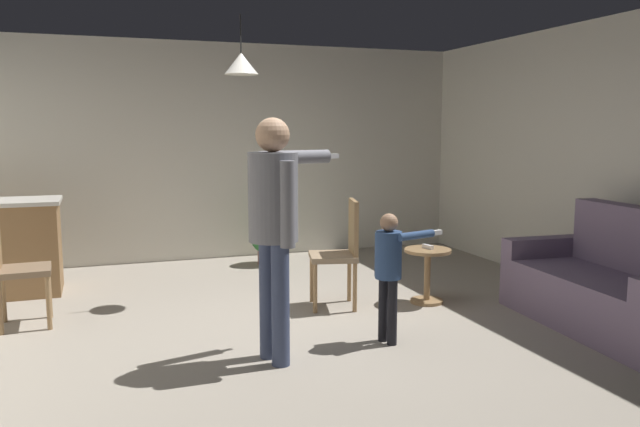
# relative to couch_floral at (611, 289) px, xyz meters

# --- Properties ---
(ground) EXTENTS (7.68, 7.68, 0.00)m
(ground) POSITION_rel_couch_floral_xyz_m (-2.51, 0.77, -0.33)
(ground) COLOR #9E9384
(wall_back) EXTENTS (6.40, 0.10, 2.70)m
(wall_back) POSITION_rel_couch_floral_xyz_m (-2.51, 3.97, 1.02)
(wall_back) COLOR silver
(wall_back) RESTS_ON ground
(wall_right) EXTENTS (0.10, 6.40, 2.70)m
(wall_right) POSITION_rel_couch_floral_xyz_m (0.69, 0.77, 1.02)
(wall_right) COLOR silver
(wall_right) RESTS_ON ground
(couch_floral) EXTENTS (0.97, 1.85, 1.00)m
(couch_floral) POSITION_rel_couch_floral_xyz_m (0.00, 0.00, 0.00)
(couch_floral) COLOR slate
(couch_floral) RESTS_ON ground
(side_table_by_couch) EXTENTS (0.44, 0.44, 0.52)m
(side_table_by_couch) POSITION_rel_couch_floral_xyz_m (-1.06, 1.18, -0.00)
(side_table_by_couch) COLOR #99754C
(side_table_by_couch) RESTS_ON ground
(person_adult) EXTENTS (0.79, 0.62, 1.72)m
(person_adult) POSITION_rel_couch_floral_xyz_m (-2.82, 0.19, 0.74)
(person_adult) COLOR #384260
(person_adult) RESTS_ON ground
(person_child) EXTENTS (0.56, 0.28, 1.01)m
(person_child) POSITION_rel_couch_floral_xyz_m (-1.89, 0.27, 0.30)
(person_child) COLOR black
(person_child) RESTS_ON ground
(dining_chair_by_counter) EXTENTS (0.51, 0.51, 1.00)m
(dining_chair_by_counter) POSITION_rel_couch_floral_xyz_m (-1.88, 1.32, 0.21)
(dining_chair_by_counter) COLOR #99754C
(dining_chair_by_counter) RESTS_ON ground
(dining_chair_near_wall) EXTENTS (0.44, 0.44, 1.00)m
(dining_chair_near_wall) POSITION_rel_couch_floral_xyz_m (-4.66, 1.65, 0.21)
(dining_chair_near_wall) COLOR #99754C
(dining_chair_near_wall) RESTS_ON ground
(potted_plant_corner) EXTENTS (0.42, 0.42, 0.65)m
(potted_plant_corner) POSITION_rel_couch_floral_xyz_m (-2.05, 3.34, 0.03)
(potted_plant_corner) COLOR brown
(potted_plant_corner) RESTS_ON ground
(spare_remote_on_table) EXTENTS (0.06, 0.13, 0.04)m
(spare_remote_on_table) POSITION_rel_couch_floral_xyz_m (-1.05, 1.19, 0.21)
(spare_remote_on_table) COLOR white
(spare_remote_on_table) RESTS_ON side_table_by_couch
(ceiling_light_pendant) EXTENTS (0.32, 0.32, 0.55)m
(ceiling_light_pendant) POSITION_rel_couch_floral_xyz_m (-2.65, 1.94, 1.92)
(ceiling_light_pendant) COLOR silver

